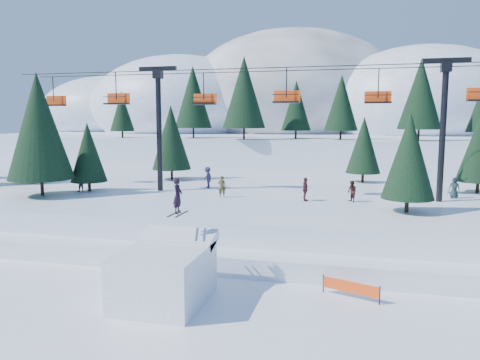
% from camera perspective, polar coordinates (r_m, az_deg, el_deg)
% --- Properties ---
extents(ground, '(160.00, 160.00, 0.00)m').
position_cam_1_polar(ground, '(21.34, -6.59, -15.96)').
color(ground, white).
rests_on(ground, ground).
extents(mid_shelf, '(70.00, 22.00, 2.50)m').
position_cam_1_polar(mid_shelf, '(37.68, 3.03, -3.67)').
color(mid_shelf, white).
rests_on(mid_shelf, ground).
extents(berm, '(70.00, 6.00, 1.10)m').
position_cam_1_polar(berm, '(28.35, -0.87, -8.80)').
color(berm, white).
rests_on(berm, ground).
extents(mountain_ridge, '(119.00, 61.60, 26.46)m').
position_cam_1_polar(mountain_ridge, '(92.47, 6.52, 8.01)').
color(mountain_ridge, white).
rests_on(mountain_ridge, ground).
extents(jump_kicker, '(3.70, 5.05, 5.65)m').
position_cam_1_polar(jump_kicker, '(22.41, -9.09, -11.11)').
color(jump_kicker, white).
rests_on(jump_kicker, ground).
extents(chairlift, '(46.00, 3.21, 10.28)m').
position_cam_1_polar(chairlift, '(36.89, 4.49, 8.69)').
color(chairlift, black).
rests_on(chairlift, mid_shelf).
extents(conifer_stand, '(63.07, 18.82, 9.60)m').
position_cam_1_polar(conifer_stand, '(37.48, 5.30, 4.81)').
color(conifer_stand, black).
rests_on(conifer_stand, mid_shelf).
extents(distant_skiers, '(30.30, 6.06, 1.84)m').
position_cam_1_polar(distant_skiers, '(37.52, 1.36, -0.45)').
color(distant_skiers, '#491F2A').
rests_on(distant_skiers, mid_shelf).
extents(banner_near, '(2.68, 1.05, 0.90)m').
position_cam_1_polar(banner_near, '(23.33, 13.33, -12.62)').
color(banner_near, black).
rests_on(banner_near, ground).
extents(banner_far, '(2.84, 0.41, 0.90)m').
position_cam_1_polar(banner_far, '(25.31, 19.14, -11.23)').
color(banner_far, black).
rests_on(banner_far, ground).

